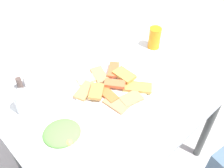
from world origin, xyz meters
TOP-DOWN VIEW (x-y plane):
  - ground_plane at (0.00, 0.00)m, footprint 6.00×6.00m
  - dining_table at (0.00, 0.00)m, footprint 1.04×0.81m
  - pide_platter at (0.02, 0.00)m, footprint 0.34×0.34m
  - salad_plate_greens at (0.34, 0.06)m, footprint 0.22×0.22m
  - soda_can at (-0.39, -0.08)m, footprint 0.09×0.09m
  - drinking_glass at (0.38, -0.16)m, footprint 0.06×0.06m
  - paper_napkin at (-0.33, -0.28)m, footprint 0.14×0.14m
  - fork at (-0.33, -0.30)m, footprint 0.19×0.04m
  - spoon at (-0.33, -0.27)m, footprint 0.17×0.05m
  - condiment_caddy at (0.31, -0.28)m, footprint 0.10×0.10m

SIDE VIEW (x-z plane):
  - ground_plane at x=0.00m, z-range 0.00..0.00m
  - dining_table at x=0.00m, z-range 0.27..0.98m
  - paper_napkin at x=-0.33m, z-range 0.71..0.71m
  - fork at x=-0.33m, z-range 0.71..0.71m
  - spoon at x=-0.33m, z-range 0.71..0.71m
  - pide_platter at x=0.02m, z-range 0.70..0.74m
  - salad_plate_greens at x=0.34m, z-range 0.70..0.74m
  - condiment_caddy at x=0.31m, z-range 0.69..0.77m
  - drinking_glass at x=0.38m, z-range 0.71..0.82m
  - soda_can at x=-0.39m, z-range 0.71..0.83m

